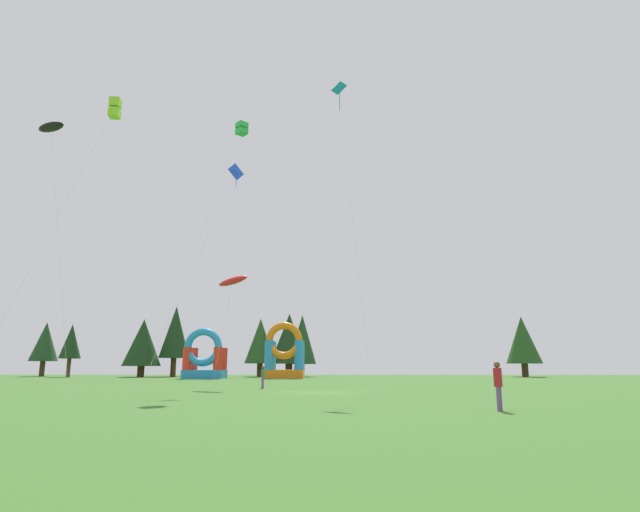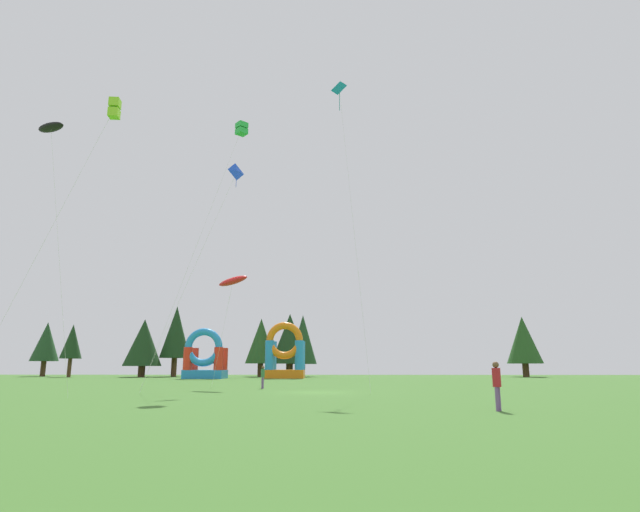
# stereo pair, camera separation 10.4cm
# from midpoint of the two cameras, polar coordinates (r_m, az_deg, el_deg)

# --- Properties ---
(ground_plane) EXTENTS (120.00, 120.00, 0.00)m
(ground_plane) POSITION_cam_midpoint_polar(r_m,az_deg,el_deg) (33.93, -0.42, -15.01)
(ground_plane) COLOR #3D6B28
(kite_blue_diamond) EXTENTS (7.25, 1.08, 17.76)m
(kite_blue_diamond) POSITION_cam_midpoint_polar(r_m,az_deg,el_deg) (42.72, -9.37, 9.14)
(kite_blue_diamond) COLOR blue
(kite_blue_diamond) RESTS_ON ground_plane
(kite_green_box) EXTENTS (5.53, 5.20, 20.68)m
(kite_green_box) POSITION_cam_midpoint_polar(r_m,az_deg,el_deg) (42.36, -8.84, 13.83)
(kite_green_box) COLOR green
(kite_green_box) RESTS_ON ground_plane
(kite_red_parafoil) EXTENTS (3.08, 2.31, 9.01)m
(kite_red_parafoil) POSITION_cam_midpoint_polar(r_m,az_deg,el_deg) (41.89, -9.78, -2.76)
(kite_red_parafoil) COLOR red
(kite_red_parafoil) RESTS_ON ground_plane
(kite_lime_box) EXTENTS (6.63, 0.97, 17.20)m
(kite_lime_box) POSITION_cam_midpoint_polar(r_m,az_deg,el_deg) (33.64, -22.08, 14.99)
(kite_lime_box) COLOR #8CD826
(kite_lime_box) RESTS_ON ground_plane
(kite_black_parafoil) EXTENTS (4.62, 2.14, 16.69)m
(kite_black_parafoil) POSITION_cam_midpoint_polar(r_m,az_deg,el_deg) (37.17, -27.92, 12.57)
(kite_black_parafoil) COLOR black
(kite_black_parafoil) RESTS_ON ground_plane
(kite_teal_diamond) EXTENTS (2.20, 6.70, 24.38)m
(kite_teal_diamond) POSITION_cam_midpoint_polar(r_m,az_deg,el_deg) (43.93, 2.20, 17.80)
(kite_teal_diamond) COLOR #0C7F7A
(kite_teal_diamond) RESTS_ON ground_plane
(person_far_side) EXTENTS (0.39, 0.39, 1.67)m
(person_far_side) POSITION_cam_midpoint_polar(r_m,az_deg,el_deg) (39.71, -6.48, -13.07)
(person_far_side) COLOR #724C8C
(person_far_side) RESTS_ON ground_plane
(person_midfield) EXTENTS (0.45, 0.45, 1.87)m
(person_midfield) POSITION_cam_midpoint_polar(r_m,az_deg,el_deg) (21.51, 19.14, -13.10)
(person_midfield) COLOR #724C8C
(person_midfield) RESTS_ON ground_plane
(inflatable_red_slide) EXTENTS (5.12, 4.14, 6.40)m
(inflatable_red_slide) POSITION_cam_midpoint_polar(r_m,az_deg,el_deg) (69.24, -12.85, -11.32)
(inflatable_red_slide) COLOR #268CD8
(inflatable_red_slide) RESTS_ON ground_plane
(inflatable_yellow_castle) EXTENTS (5.11, 4.24, 7.35)m
(inflatable_yellow_castle) POSITION_cam_midpoint_polar(r_m,az_deg,el_deg) (69.63, -4.02, -11.19)
(inflatable_yellow_castle) COLOR orange
(inflatable_yellow_castle) RESTS_ON ground_plane
(tree_row_0) EXTENTS (4.19, 4.19, 8.31)m
(tree_row_0) POSITION_cam_midpoint_polar(r_m,az_deg,el_deg) (91.53, -28.40, -8.44)
(tree_row_0) COLOR #4C331E
(tree_row_0) RESTS_ON ground_plane
(tree_row_1) EXTENTS (3.04, 3.04, 7.65)m
(tree_row_1) POSITION_cam_midpoint_polar(r_m,az_deg,el_deg) (84.52, -26.09, -8.59)
(tree_row_1) COLOR #4C331E
(tree_row_1) RESTS_ON ground_plane
(tree_row_2) EXTENTS (5.53, 5.53, 8.43)m
(tree_row_2) POSITION_cam_midpoint_polar(r_m,az_deg,el_deg) (80.88, -19.23, -9.12)
(tree_row_2) COLOR #4C331E
(tree_row_2) RESTS_ON ground_plane
(tree_row_3) EXTENTS (4.55, 4.55, 10.64)m
(tree_row_3) POSITION_cam_midpoint_polar(r_m,az_deg,el_deg) (82.36, -15.91, -8.20)
(tree_row_3) COLOR #4C331E
(tree_row_3) RESTS_ON ground_plane
(tree_row_4) EXTENTS (4.68, 4.68, 8.70)m
(tree_row_4) POSITION_cam_midpoint_polar(r_m,az_deg,el_deg) (79.15, -6.72, -9.42)
(tree_row_4) COLOR #4C331E
(tree_row_4) RESTS_ON ground_plane
(tree_row_5) EXTENTS (5.71, 5.71, 9.41)m
(tree_row_5) POSITION_cam_midpoint_polar(r_m,az_deg,el_deg) (78.76, -3.50, -9.22)
(tree_row_5) COLOR #4C331E
(tree_row_5) RESTS_ON ground_plane
(tree_row_6) EXTENTS (4.26, 4.26, 9.23)m
(tree_row_6) POSITION_cam_midpoint_polar(r_m,az_deg,el_deg) (78.53, -2.04, -9.31)
(tree_row_6) COLOR #4C331E
(tree_row_6) RESTS_ON ground_plane
(tree_row_7) EXTENTS (5.13, 5.13, 8.87)m
(tree_row_7) POSITION_cam_midpoint_polar(r_m,az_deg,el_deg) (82.95, 21.67, -8.73)
(tree_row_7) COLOR #4C331E
(tree_row_7) RESTS_ON ground_plane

